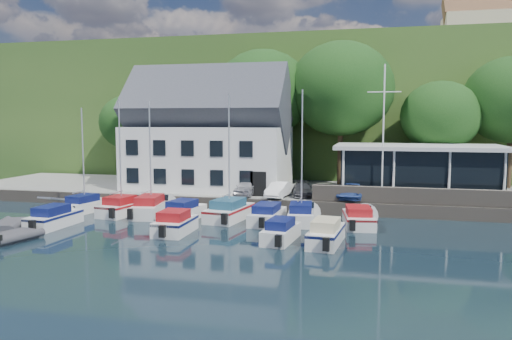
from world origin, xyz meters
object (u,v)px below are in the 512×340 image
object	(u,v)px
boat_r1_6	(302,160)
boat_r2_2	(175,222)
boat_r1_2	(150,153)
dinghy_0	(10,224)
boat_r1_5	(267,213)
boat_r2_3	(281,229)
flagpole	(383,133)
boat_r2_4	(326,231)
boat_r1_3	(183,209)
car_silver	(247,188)
dinghy_1	(11,235)
car_white	(279,190)
boat_r2_0	(54,216)
boat_r1_1	(120,155)
boat_r1_4	(229,154)
boat_r1_7	(359,216)
harbor_building	(209,140)
club_pavilion	(418,170)
boat_r1_0	(83,158)
car_blue	(352,191)
car_dgrey	(303,189)

from	to	relation	value
boat_r1_6	boat_r2_2	world-z (taller)	boat_r1_6
boat_r1_2	dinghy_0	xyz separation A→B (m)	(-6.96, -6.56, -4.33)
boat_r1_5	boat_r2_3	bearing A→B (deg)	-66.02
flagpole	boat_r2_2	bearing A→B (deg)	-142.47
boat_r1_2	boat_r2_4	size ratio (longest dim) A/B	1.56
boat_r1_3	boat_r1_5	bearing A→B (deg)	9.97
boat_r1_5	boat_r2_4	world-z (taller)	boat_r2_4
car_silver	dinghy_1	bearing A→B (deg)	-125.10
car_silver	boat_r2_2	size ratio (longest dim) A/B	0.72
car_white	dinghy_0	world-z (taller)	car_white
boat_r2_0	boat_r1_5	bearing A→B (deg)	20.57
boat_r1_1	boat_r1_4	size ratio (longest dim) A/B	0.97
boat_r1_7	boat_r1_3	bearing A→B (deg)	174.14
car_white	boat_r2_0	world-z (taller)	car_white
boat_r2_2	dinghy_0	distance (m)	11.08
flagpole	boat_r1_2	size ratio (longest dim) A/B	1.09
flagpole	boat_r2_2	distance (m)	16.98
harbor_building	car_white	bearing A→B (deg)	-29.32
boat_r1_3	dinghy_0	size ratio (longest dim) A/B	1.75
boat_r2_2	car_white	bearing A→B (deg)	63.25
harbor_building	boat_r1_5	bearing A→B (deg)	-51.86
boat_r1_3	boat_r2_0	bearing A→B (deg)	-140.21
boat_r2_2	dinghy_0	world-z (taller)	boat_r2_2
club_pavilion	boat_r1_0	distance (m)	26.56
harbor_building	boat_r1_5	xyz separation A→B (m)	(7.39, -9.41, -4.65)
boat_r1_1	boat_r1_6	size ratio (longest dim) A/B	1.03
boat_r1_0	boat_r1_5	distance (m)	15.10
dinghy_1	car_silver	bearing A→B (deg)	67.88
flagpole	boat_r2_0	size ratio (longest dim) A/B	1.68
boat_r1_3	dinghy_1	bearing A→B (deg)	-121.83
car_silver	car_white	xyz separation A→B (m)	(2.77, -0.31, -0.02)
boat_r1_4	boat_r2_3	bearing A→B (deg)	-39.74
flagpole	boat_r1_7	distance (m)	7.58
club_pavilion	car_blue	world-z (taller)	club_pavilion
boat_r2_0	dinghy_0	xyz separation A→B (m)	(-2.38, -1.33, -0.36)
car_dgrey	dinghy_0	distance (m)	21.39
car_silver	boat_r1_4	size ratio (longest dim) A/B	0.39
car_silver	boat_r2_4	xyz separation A→B (m)	(7.43, -10.63, -0.88)
club_pavilion	boat_r1_4	distance (m)	15.99
dinghy_0	dinghy_1	bearing A→B (deg)	-70.33
car_blue	harbor_building	bearing A→B (deg)	171.85
boat_r1_4	flagpole	bearing A→B (deg)	33.40
boat_r1_3	dinghy_1	xyz separation A→B (m)	(-7.43, -8.54, -0.34)
harbor_building	boat_r1_2	xyz separation A→B (m)	(-1.65, -8.69, -0.64)
boat_r2_0	boat_r2_2	distance (m)	8.60
car_white	car_dgrey	xyz separation A→B (m)	(1.73, 0.96, -0.05)
boat_r1_2	dinghy_1	distance (m)	11.26
boat_r2_3	car_silver	bearing A→B (deg)	120.72
boat_r1_5	boat_r2_3	distance (m)	5.18
car_white	boat_r2_3	size ratio (longest dim) A/B	0.68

